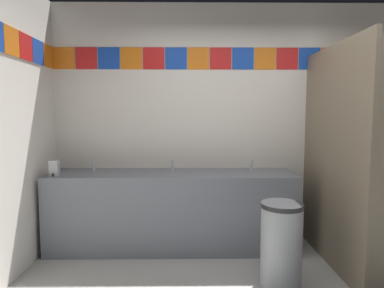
% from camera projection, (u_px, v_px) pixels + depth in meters
% --- Properties ---
extents(wall_back, '(4.34, 0.09, 2.73)m').
position_uv_depth(wall_back, '(241.00, 123.00, 3.87)').
color(wall_back, silver).
rests_on(wall_back, ground_plane).
extents(vanity_counter, '(2.64, 0.61, 0.84)m').
position_uv_depth(vanity_counter, '(173.00, 209.00, 3.61)').
color(vanity_counter, slate).
rests_on(vanity_counter, ground_plane).
extents(faucet_left, '(0.04, 0.10, 0.14)m').
position_uv_depth(faucet_left, '(93.00, 167.00, 3.64)').
color(faucet_left, silver).
rests_on(faucet_left, vanity_counter).
extents(faucet_center, '(0.04, 0.10, 0.14)m').
position_uv_depth(faucet_center, '(173.00, 166.00, 3.66)').
color(faucet_center, silver).
rests_on(faucet_center, vanity_counter).
extents(faucet_right, '(0.04, 0.10, 0.14)m').
position_uv_depth(faucet_right, '(252.00, 166.00, 3.67)').
color(faucet_right, silver).
rests_on(faucet_right, vanity_counter).
extents(soap_dispenser, '(0.09, 0.09, 0.16)m').
position_uv_depth(soap_dispenser, '(54.00, 168.00, 3.37)').
color(soap_dispenser, '#B7BABF').
rests_on(soap_dispenser, vanity_counter).
extents(stall_divider, '(0.92, 1.40, 2.13)m').
position_uv_depth(stall_divider, '(363.00, 160.00, 2.93)').
color(stall_divider, '#726651').
rests_on(stall_divider, ground_plane).
extents(toilet, '(0.39, 0.49, 0.74)m').
position_uv_depth(toilet, '(360.00, 222.00, 3.55)').
color(toilet, white).
rests_on(toilet, ground_plane).
extents(trash_bin, '(0.36, 0.36, 0.72)m').
position_uv_depth(trash_bin, '(281.00, 244.00, 2.81)').
color(trash_bin, '#999EA3').
rests_on(trash_bin, ground_plane).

